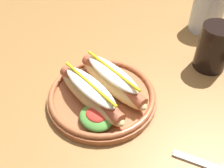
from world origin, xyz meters
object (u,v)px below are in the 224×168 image
object	(u,v)px
hot_dog_plate	(102,93)
soda_cup	(214,48)
water_cup	(208,11)
fork	(212,167)

from	to	relation	value
hot_dog_plate	soda_cup	distance (m)	0.29
water_cup	hot_dog_plate	bearing A→B (deg)	-89.01
fork	water_cup	world-z (taller)	water_cup
hot_dog_plate	soda_cup	world-z (taller)	soda_cup
fork	hot_dog_plate	bearing A→B (deg)	165.15
hot_dog_plate	water_cup	bearing A→B (deg)	90.99
soda_cup	water_cup	world-z (taller)	water_cup
hot_dog_plate	water_cup	xyz separation A→B (m)	(-0.01, 0.41, 0.03)
soda_cup	water_cup	size ratio (longest dim) A/B	0.95
fork	soda_cup	distance (m)	0.29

